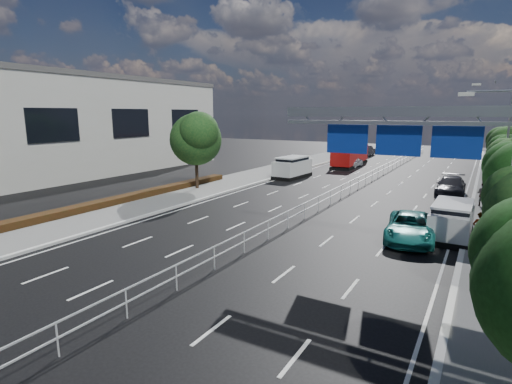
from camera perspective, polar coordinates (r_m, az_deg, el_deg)
The scene contains 20 objects.
ground at distance 14.66m, azimuth -15.50°, elevation -15.68°, with size 160.00×160.00×0.00m, color black.
kerb_near at distance 21.61m, azimuth -32.69°, elevation -8.03°, with size 0.25×140.00×0.15m, color silver.
median_fence at distance 33.45m, azimuth 12.98°, elevation 0.55°, with size 0.05×85.00×1.02m.
hedge_near at distance 27.50m, azimuth -27.71°, elevation -3.08°, with size 1.00×36.00×0.44m, color black.
overhead_gantry at distance 19.27m, azimuth 21.83°, elevation 7.66°, with size 10.24×0.38×7.45m.
streetlight_far at distance 35.02m, azimuth 31.89°, elevation 7.36°, with size 2.78×2.40×9.00m.
near_building at distance 47.92m, azimuth -25.88°, elevation 8.24°, with size 12.00×38.00×10.00m, color beige.
near_tree_back at distance 34.54m, azimuth -8.56°, elevation 7.87°, with size 4.84×4.51×6.69m.
far_tree_f at distance 38.62m, azimuth 32.61°, elevation 4.91°, with size 3.52×3.28×5.02m.
far_tree_g at distance 46.08m, azimuth 32.32°, elevation 6.01°, with size 3.96×3.69×5.45m.
far_tree_h at distance 53.58m, azimuth 32.04°, elevation 6.17°, with size 3.41×3.18×4.91m.
white_minivan at distance 41.30m, azimuth 5.23°, elevation 3.53°, with size 2.46×5.12×2.17m.
red_bus at distance 51.96m, azimuth 13.33°, elevation 5.37°, with size 2.85×10.03×2.96m.
near_car_silver at distance 51.02m, azimuth 13.61°, elevation 4.33°, with size 1.71×4.25×1.45m, color silver.
near_car_dark at distance 64.47m, azimuth 15.43°, elevation 5.70°, with size 1.75×5.02×1.65m, color black.
silver_minivan at distance 23.69m, azimuth 26.18°, elevation -3.64°, with size 2.01×4.61×1.90m.
parked_car_teal at distance 22.34m, azimuth 21.20°, elevation -4.68°, with size 2.36×5.11×1.42m, color #19726C.
parked_car_dark at distance 35.78m, azimuth 26.06°, elevation 0.75°, with size 2.12×5.20×1.51m, color black.
pedestrian_a at distance 22.23m, azimuth 29.25°, elevation -4.67°, with size 0.63×0.41×1.72m, color gray.
pedestrian_b at distance 32.04m, azimuth 29.66°, elevation -0.25°, with size 0.83×0.65×1.70m, color gray.
Camera 1 is at (9.57, -8.99, 6.52)m, focal length 28.00 mm.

